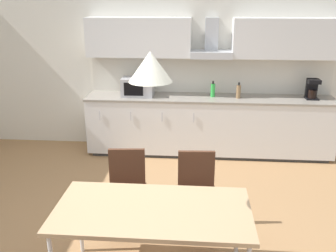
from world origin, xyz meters
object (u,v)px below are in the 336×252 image
(microwave, at_px, (138,87))
(chair_far_left, at_px, (127,183))
(bottle_green, at_px, (213,90))
(pendant_lamp, at_px, (150,67))
(chair_far_right, at_px, (196,185))
(dining_table, at_px, (153,213))
(bottle_brown, at_px, (239,91))
(coffee_maker, at_px, (312,89))

(microwave, xyz_separation_m, chair_far_left, (0.20, -2.13, -0.52))
(bottle_green, height_order, pendant_lamp, pendant_lamp)
(microwave, distance_m, chair_far_right, 2.38)
(microwave, xyz_separation_m, dining_table, (0.57, -2.92, -0.37))
(chair_far_right, distance_m, pendant_lamp, 1.61)
(bottle_green, distance_m, chair_far_right, 2.22)
(pendant_lamp, bearing_deg, microwave, 101.04)
(chair_far_left, bearing_deg, pendant_lamp, -65.01)
(microwave, bearing_deg, dining_table, -78.96)
(bottle_brown, relative_size, dining_table, 0.15)
(bottle_brown, height_order, chair_far_right, bottle_brown)
(microwave, distance_m, bottle_green, 1.15)
(microwave, relative_size, bottle_green, 1.96)
(coffee_maker, bearing_deg, microwave, -179.42)
(coffee_maker, distance_m, bottle_brown, 1.09)
(bottle_brown, distance_m, dining_table, 3.06)
(bottle_green, bearing_deg, bottle_brown, -8.02)
(bottle_brown, relative_size, pendant_lamp, 0.75)
(bottle_green, xyz_separation_m, chair_far_left, (-0.95, -2.15, -0.49))
(microwave, height_order, chair_far_left, microwave)
(coffee_maker, relative_size, bottle_brown, 1.26)
(bottle_brown, bearing_deg, chair_far_right, -106.06)
(dining_table, height_order, chair_far_left, chair_far_left)
(microwave, bearing_deg, chair_far_right, -66.46)
(dining_table, relative_size, chair_far_right, 1.85)
(bottle_brown, bearing_deg, chair_far_left, -122.37)
(dining_table, distance_m, chair_far_right, 0.88)
(microwave, distance_m, coffee_maker, 2.62)
(bottle_brown, distance_m, pendant_lamp, 3.17)
(microwave, height_order, pendant_lamp, pendant_lamp)
(bottle_green, bearing_deg, dining_table, -101.14)
(coffee_maker, bearing_deg, dining_table, -124.83)
(bottle_green, bearing_deg, coffee_maker, 0.11)
(pendant_lamp, bearing_deg, bottle_brown, 71.60)
(microwave, bearing_deg, chair_far_left, -84.61)
(dining_table, bearing_deg, bottle_brown, 71.60)
(dining_table, bearing_deg, bottle_green, 78.86)
(microwave, xyz_separation_m, bottle_brown, (1.53, -0.03, -0.04))
(bottle_brown, height_order, dining_table, bottle_brown)
(bottle_brown, distance_m, chair_far_left, 2.53)
(bottle_green, relative_size, chair_far_right, 0.28)
(microwave, height_order, bottle_brown, microwave)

